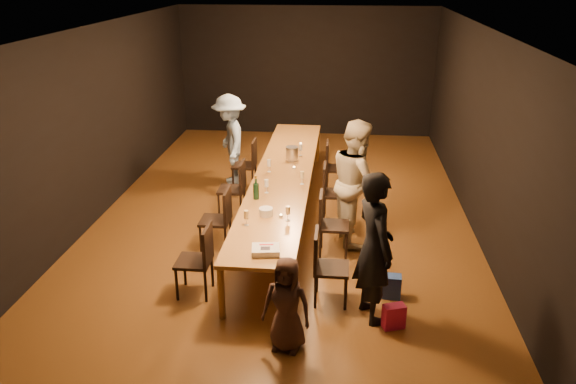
# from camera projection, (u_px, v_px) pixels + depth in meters

# --- Properties ---
(ground) EXTENTS (10.00, 10.00, 0.00)m
(ground) POSITION_uv_depth(u_px,v_px,m) (283.00, 217.00, 9.23)
(ground) COLOR #412410
(ground) RESTS_ON ground
(room_shell) EXTENTS (6.04, 10.04, 3.02)m
(room_shell) POSITION_uv_depth(u_px,v_px,m) (283.00, 92.00, 8.44)
(room_shell) COLOR black
(room_shell) RESTS_ON ground
(table) EXTENTS (0.90, 6.00, 0.75)m
(table) POSITION_uv_depth(u_px,v_px,m) (283.00, 177.00, 8.96)
(table) COLOR brown
(table) RESTS_ON ground
(chair_right_0) EXTENTS (0.42, 0.42, 0.93)m
(chair_right_0) POSITION_uv_depth(u_px,v_px,m) (332.00, 267.00, 6.76)
(chair_right_0) COLOR black
(chair_right_0) RESTS_ON ground
(chair_right_1) EXTENTS (0.42, 0.42, 0.93)m
(chair_right_1) POSITION_uv_depth(u_px,v_px,m) (334.00, 225.00, 7.86)
(chair_right_1) COLOR black
(chair_right_1) RESTS_ON ground
(chair_right_2) EXTENTS (0.42, 0.42, 0.93)m
(chair_right_2) POSITION_uv_depth(u_px,v_px,m) (336.00, 193.00, 8.97)
(chair_right_2) COLOR black
(chair_right_2) RESTS_ON ground
(chair_right_3) EXTENTS (0.42, 0.42, 0.93)m
(chair_right_3) POSITION_uv_depth(u_px,v_px,m) (337.00, 168.00, 10.08)
(chair_right_3) COLOR black
(chair_right_3) RESTS_ON ground
(chair_left_0) EXTENTS (0.42, 0.42, 0.93)m
(chair_left_0) POSITION_uv_depth(u_px,v_px,m) (194.00, 260.00, 6.92)
(chair_left_0) COLOR black
(chair_left_0) RESTS_ON ground
(chair_left_1) EXTENTS (0.42, 0.42, 0.93)m
(chair_left_1) POSITION_uv_depth(u_px,v_px,m) (215.00, 220.00, 8.02)
(chair_left_1) COLOR black
(chair_left_1) RESTS_ON ground
(chair_left_2) EXTENTS (0.42, 0.42, 0.93)m
(chair_left_2) POSITION_uv_depth(u_px,v_px,m) (231.00, 189.00, 9.13)
(chair_left_2) COLOR black
(chair_left_2) RESTS_ON ground
(chair_left_3) EXTENTS (0.42, 0.42, 0.93)m
(chair_left_3) POSITION_uv_depth(u_px,v_px,m) (244.00, 165.00, 10.24)
(chair_left_3) COLOR black
(chair_left_3) RESTS_ON ground
(woman_birthday) EXTENTS (0.65, 0.77, 1.81)m
(woman_birthday) POSITION_uv_depth(u_px,v_px,m) (374.00, 247.00, 6.30)
(woman_birthday) COLOR black
(woman_birthday) RESTS_ON ground
(woman_tan) EXTENTS (0.88, 1.03, 1.85)m
(woman_tan) POSITION_uv_depth(u_px,v_px,m) (357.00, 182.00, 8.15)
(woman_tan) COLOR beige
(woman_tan) RESTS_ON ground
(man_blue) EXTENTS (0.95, 1.24, 1.69)m
(man_blue) POSITION_uv_depth(u_px,v_px,m) (230.00, 140.00, 10.36)
(man_blue) COLOR #8EB1DC
(man_blue) RESTS_ON ground
(child) EXTENTS (0.58, 0.43, 1.08)m
(child) POSITION_uv_depth(u_px,v_px,m) (287.00, 304.00, 5.89)
(child) COLOR #392620
(child) RESTS_ON ground
(gift_bag_red) EXTENTS (0.28, 0.21, 0.29)m
(gift_bag_red) POSITION_uv_depth(u_px,v_px,m) (394.00, 316.00, 6.36)
(gift_bag_red) COLOR #E32266
(gift_bag_red) RESTS_ON ground
(gift_bag_blue) EXTENTS (0.25, 0.18, 0.30)m
(gift_bag_blue) POSITION_uv_depth(u_px,v_px,m) (391.00, 286.00, 6.95)
(gift_bag_blue) COLOR #214192
(gift_bag_blue) RESTS_ON ground
(birthday_cake) EXTENTS (0.35, 0.30, 0.08)m
(birthday_cake) POSITION_uv_depth(u_px,v_px,m) (266.00, 250.00, 6.49)
(birthday_cake) COLOR white
(birthday_cake) RESTS_ON table
(plate_stack) EXTENTS (0.23, 0.23, 0.10)m
(plate_stack) POSITION_uv_depth(u_px,v_px,m) (266.00, 212.00, 7.46)
(plate_stack) COLOR white
(plate_stack) RESTS_ON table
(champagne_bottle) EXTENTS (0.10, 0.10, 0.35)m
(champagne_bottle) POSITION_uv_depth(u_px,v_px,m) (256.00, 187.00, 7.94)
(champagne_bottle) COLOR black
(champagne_bottle) RESTS_ON table
(ice_bucket) EXTENTS (0.26, 0.26, 0.24)m
(ice_bucket) POSITION_uv_depth(u_px,v_px,m) (292.00, 154.00, 9.54)
(ice_bucket) COLOR #B8B8BD
(ice_bucket) RESTS_ON table
(wineglass_0) EXTENTS (0.06, 0.06, 0.21)m
(wineglass_0) POSITION_uv_depth(u_px,v_px,m) (246.00, 218.00, 7.15)
(wineglass_0) COLOR beige
(wineglass_0) RESTS_ON table
(wineglass_1) EXTENTS (0.06, 0.06, 0.21)m
(wineglass_1) POSITION_uv_depth(u_px,v_px,m) (288.00, 214.00, 7.28)
(wineglass_1) COLOR beige
(wineglass_1) RESTS_ON table
(wineglass_2) EXTENTS (0.06, 0.06, 0.21)m
(wineglass_2) POSITION_uv_depth(u_px,v_px,m) (266.00, 186.00, 8.18)
(wineglass_2) COLOR silver
(wineglass_2) RESTS_ON table
(wineglass_3) EXTENTS (0.06, 0.06, 0.21)m
(wineglass_3) POSITION_uv_depth(u_px,v_px,m) (302.00, 178.00, 8.50)
(wineglass_3) COLOR beige
(wineglass_3) RESTS_ON table
(wineglass_4) EXTENTS (0.06, 0.06, 0.21)m
(wineglass_4) POSITION_uv_depth(u_px,v_px,m) (269.00, 166.00, 9.01)
(wineglass_4) COLOR silver
(wineglass_4) RESTS_ON table
(wineglass_5) EXTENTS (0.06, 0.06, 0.21)m
(wineglass_5) POSITION_uv_depth(u_px,v_px,m) (301.00, 150.00, 9.78)
(wineglass_5) COLOR silver
(wineglass_5) RESTS_ON table
(tealight_near) EXTENTS (0.05, 0.05, 0.03)m
(tealight_near) POSITION_uv_depth(u_px,v_px,m) (281.00, 216.00, 7.42)
(tealight_near) COLOR #B2B7B2
(tealight_near) RESTS_ON table
(tealight_mid) EXTENTS (0.05, 0.05, 0.03)m
(tealight_mid) POSITION_uv_depth(u_px,v_px,m) (294.00, 168.00, 9.18)
(tealight_mid) COLOR #B2B7B2
(tealight_mid) RESTS_ON table
(tealight_far) EXTENTS (0.05, 0.05, 0.03)m
(tealight_far) POSITION_uv_depth(u_px,v_px,m) (301.00, 144.00, 10.40)
(tealight_far) COLOR #B2B7B2
(tealight_far) RESTS_ON table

